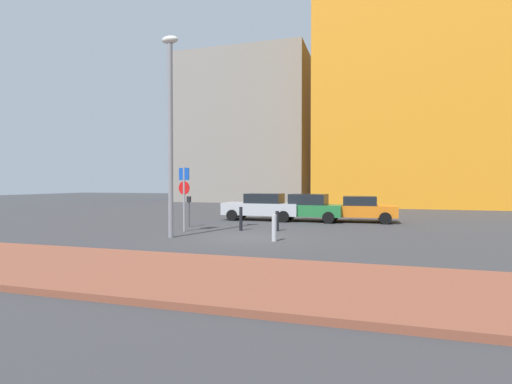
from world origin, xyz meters
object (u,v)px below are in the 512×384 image
(street_lamp, at_px, (170,121))
(traffic_bollard_near, at_px, (277,221))
(parked_car_silver, at_px, (262,207))
(parking_sign_post, at_px, (184,191))
(traffic_bollard_mid, at_px, (274,228))
(parked_car_green, at_px, (307,207))
(parked_car_orange, at_px, (358,209))
(traffic_bollard_far, at_px, (241,219))
(parking_meter, at_px, (189,207))

(street_lamp, relative_size, traffic_bollard_near, 8.80)
(parked_car_silver, height_order, parking_sign_post, parking_sign_post)
(traffic_bollard_near, distance_m, traffic_bollard_mid, 3.07)
(parked_car_green, relative_size, traffic_bollard_mid, 4.18)
(parked_car_orange, bearing_deg, parked_car_silver, -175.49)
(traffic_bollard_near, bearing_deg, parked_car_silver, 113.20)
(street_lamp, bearing_deg, parked_car_orange, 50.19)
(parking_sign_post, xyz_separation_m, traffic_bollard_mid, (4.58, -1.65, -1.33))
(street_lamp, height_order, traffic_bollard_far, street_lamp)
(traffic_bollard_mid, bearing_deg, parked_car_orange, 71.08)
(parking_sign_post, height_order, traffic_bollard_near, parking_sign_post)
(street_lamp, xyz_separation_m, traffic_bollard_far, (1.96, 2.92, -4.10))
(parked_car_silver, relative_size, parking_sign_post, 1.56)
(parking_meter, bearing_deg, traffic_bollard_mid, -32.66)
(parked_car_orange, relative_size, parking_meter, 2.80)
(street_lamp, bearing_deg, traffic_bollard_mid, 3.09)
(street_lamp, distance_m, traffic_bollard_mid, 5.90)
(traffic_bollard_near, xyz_separation_m, traffic_bollard_mid, (0.60, -3.01, 0.04))
(parked_car_silver, xyz_separation_m, street_lamp, (-1.57, -7.97, 3.84))
(parked_car_green, relative_size, traffic_bollard_near, 4.56)
(parking_meter, distance_m, traffic_bollard_near, 4.62)
(parked_car_green, xyz_separation_m, street_lamp, (-4.22, -8.05, 3.84))
(parking_sign_post, height_order, street_lamp, street_lamp)
(parking_sign_post, distance_m, traffic_bollard_near, 4.42)
(parking_meter, xyz_separation_m, traffic_bollard_near, (4.58, -0.31, -0.52))
(parked_car_silver, height_order, traffic_bollard_mid, parked_car_silver)
(parking_sign_post, bearing_deg, traffic_bollard_near, 18.95)
(street_lamp, xyz_separation_m, traffic_bollard_near, (3.60, 3.24, -4.18))
(parked_car_green, xyz_separation_m, parked_car_orange, (2.78, 0.35, -0.06))
(parking_sign_post, bearing_deg, street_lamp, -78.63)
(parking_sign_post, bearing_deg, parking_meter, 110.00)
(parked_car_orange, distance_m, traffic_bollard_far, 7.44)
(parking_meter, xyz_separation_m, traffic_bollard_mid, (5.19, -3.33, -0.48))
(parked_car_green, bearing_deg, parked_car_orange, 7.19)
(parking_meter, bearing_deg, traffic_bollard_far, -12.05)
(parked_car_silver, distance_m, traffic_bollard_mid, 8.18)
(parked_car_orange, height_order, traffic_bollard_mid, parked_car_orange)
(parked_car_silver, relative_size, traffic_bollard_mid, 4.55)
(parking_sign_post, xyz_separation_m, traffic_bollard_far, (2.34, 1.05, -1.28))
(parked_car_orange, bearing_deg, traffic_bollard_mid, -108.92)
(parking_sign_post, xyz_separation_m, street_lamp, (0.38, -1.87, 2.82))
(traffic_bollard_mid, bearing_deg, parked_car_green, 89.82)
(parked_car_green, relative_size, parked_car_orange, 0.98)
(parking_meter, height_order, traffic_bollard_near, parking_meter)
(parked_car_silver, distance_m, parked_car_green, 2.66)
(parked_car_green, relative_size, parking_meter, 2.73)
(parking_meter, bearing_deg, parked_car_green, 40.78)
(parking_meter, height_order, traffic_bollard_mid, parking_meter)
(parking_meter, relative_size, street_lamp, 0.19)
(parked_car_silver, bearing_deg, traffic_bollard_far, -85.56)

